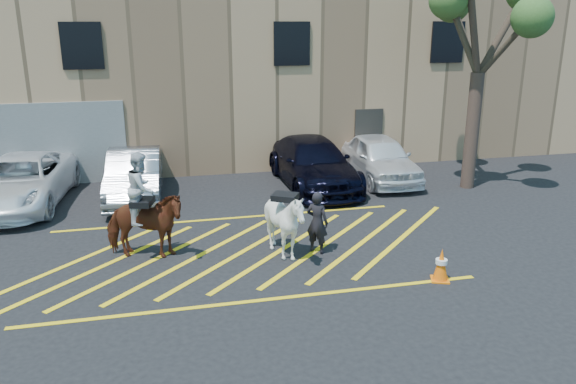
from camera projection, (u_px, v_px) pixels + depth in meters
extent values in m
plane|color=black|center=(240.00, 248.00, 13.89)|extent=(90.00, 90.00, 0.00)
imported|color=white|center=(20.00, 182.00, 16.87)|extent=(2.97, 5.58, 1.49)
imported|color=gray|center=(135.00, 175.00, 17.57)|extent=(1.74, 4.63, 1.51)
imported|color=black|center=(313.00, 163.00, 18.92)|extent=(2.34, 5.44, 1.56)
imported|color=white|center=(380.00, 158.00, 19.64)|extent=(1.99, 4.62, 1.55)
imported|color=black|center=(317.00, 222.00, 13.42)|extent=(0.66, 0.65, 1.53)
cube|color=tan|center=(196.00, 66.00, 24.03)|extent=(32.00, 10.00, 7.00)
cube|color=black|center=(82.00, 46.00, 18.14)|extent=(1.30, 0.08, 1.50)
cube|color=black|center=(292.00, 44.00, 19.67)|extent=(1.30, 0.08, 1.50)
cube|color=black|center=(448.00, 42.00, 20.98)|extent=(1.30, 0.08, 1.50)
cube|color=#38332D|center=(368.00, 138.00, 21.35)|extent=(1.10, 0.08, 2.20)
cube|color=yellow|center=(58.00, 269.00, 12.70)|extent=(4.20, 4.20, 0.01)
cube|color=yellow|center=(106.00, 265.00, 12.93)|extent=(4.20, 4.20, 0.01)
cube|color=yellow|center=(153.00, 260.00, 13.15)|extent=(4.20, 4.20, 0.01)
cube|color=yellow|center=(198.00, 256.00, 13.38)|extent=(4.20, 4.20, 0.01)
cube|color=yellow|center=(241.00, 252.00, 13.61)|extent=(4.20, 4.20, 0.01)
cube|color=yellow|center=(284.00, 248.00, 13.84)|extent=(4.20, 4.20, 0.01)
cube|color=yellow|center=(324.00, 245.00, 14.07)|extent=(4.20, 4.20, 0.01)
cube|color=yellow|center=(364.00, 241.00, 14.30)|extent=(4.20, 4.20, 0.01)
cube|color=yellow|center=(402.00, 238.00, 14.53)|extent=(4.20, 4.20, 0.01)
cube|color=yellow|center=(228.00, 218.00, 15.94)|extent=(9.50, 0.12, 0.01)
cube|color=yellow|center=(260.00, 300.00, 11.29)|extent=(9.50, 0.12, 0.01)
imported|color=#5A1E15|center=(144.00, 225.00, 13.10)|extent=(2.10, 1.37, 1.63)
imported|color=#AFB2BA|center=(141.00, 188.00, 12.83)|extent=(0.83, 0.95, 1.66)
cube|color=black|center=(142.00, 202.00, 12.93)|extent=(0.59, 0.66, 0.14)
imported|color=white|center=(285.00, 224.00, 13.13)|extent=(1.94, 2.00, 1.68)
cube|color=black|center=(285.00, 197.00, 12.94)|extent=(0.72, 0.68, 0.14)
cube|color=orange|center=(440.00, 279.00, 12.17)|extent=(0.49, 0.49, 0.03)
cone|color=#FF660A|center=(441.00, 264.00, 12.06)|extent=(0.32, 0.32, 0.70)
cylinder|color=white|center=(441.00, 262.00, 12.04)|extent=(0.25, 0.25, 0.10)
cylinder|color=#4E372F|center=(472.00, 131.00, 18.39)|extent=(0.44, 0.44, 3.80)
cylinder|color=#47352B|center=(501.00, 34.00, 17.78)|extent=(1.76, 0.51, 2.68)
cylinder|color=#47392B|center=(465.00, 39.00, 18.31)|extent=(0.33, 1.88, 2.34)
cylinder|color=#473A2B|center=(464.00, 39.00, 17.38)|extent=(1.40, 0.20, 2.39)
cylinder|color=#443729|center=(504.00, 48.00, 16.99)|extent=(0.78, 1.62, 1.96)
cylinder|color=#49372C|center=(473.00, 27.00, 17.06)|extent=(1.16, 0.77, 3.11)
sphere|color=#45652B|center=(452.00, 4.00, 18.77)|extent=(1.20, 1.20, 1.20)
sphere|color=#3E6A2D|center=(532.00, 17.00, 16.12)|extent=(1.20, 1.20, 1.20)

